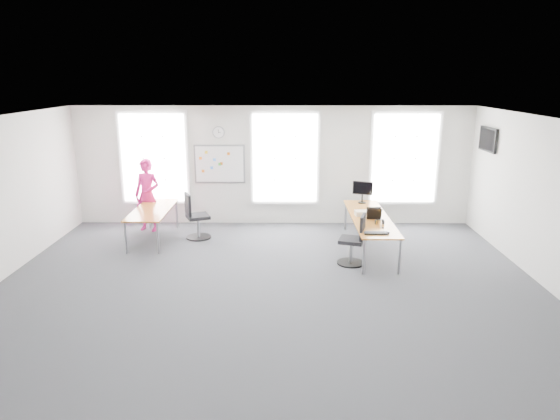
{
  "coord_description": "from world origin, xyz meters",
  "views": [
    {
      "loc": [
        0.28,
        -8.46,
        3.71
      ],
      "look_at": [
        0.2,
        1.2,
        1.1
      ],
      "focal_mm": 32.0,
      "sensor_mm": 36.0,
      "label": 1
    }
  ],
  "objects_px": {
    "person": "(147,195)",
    "keyboard": "(376,233)",
    "chair_left": "(195,219)",
    "desk_right": "(370,219)",
    "chair_right": "(354,243)",
    "headphones": "(379,222)",
    "monitor": "(363,190)",
    "desk_left": "(152,212)"
  },
  "relations": [
    {
      "from": "keyboard",
      "to": "desk_left",
      "type": "bearing_deg",
      "value": 162.63
    },
    {
      "from": "keyboard",
      "to": "monitor",
      "type": "relative_size",
      "value": 0.84
    },
    {
      "from": "desk_right",
      "to": "person",
      "type": "xyz_separation_m",
      "value": [
        -5.21,
        1.36,
        0.2
      ]
    },
    {
      "from": "person",
      "to": "keyboard",
      "type": "relative_size",
      "value": 3.97
    },
    {
      "from": "chair_right",
      "to": "person",
      "type": "relative_size",
      "value": 0.59
    },
    {
      "from": "chair_right",
      "to": "chair_left",
      "type": "bearing_deg",
      "value": -98.38
    },
    {
      "from": "chair_left",
      "to": "monitor",
      "type": "xyz_separation_m",
      "value": [
        3.96,
        0.49,
        0.58
      ]
    },
    {
      "from": "desk_right",
      "to": "monitor",
      "type": "distance_m",
      "value": 1.28
    },
    {
      "from": "desk_left",
      "to": "keyboard",
      "type": "distance_m",
      "value": 5.15
    },
    {
      "from": "person",
      "to": "chair_left",
      "type": "bearing_deg",
      "value": -11.51
    },
    {
      "from": "desk_right",
      "to": "desk_left",
      "type": "bearing_deg",
      "value": 173.01
    },
    {
      "from": "desk_right",
      "to": "keyboard",
      "type": "xyz_separation_m",
      "value": [
        -0.09,
        -1.21,
        0.06
      ]
    },
    {
      "from": "chair_right",
      "to": "desk_left",
      "type": "bearing_deg",
      "value": -91.98
    },
    {
      "from": "desk_right",
      "to": "chair_right",
      "type": "distance_m",
      "value": 1.05
    },
    {
      "from": "chair_left",
      "to": "headphones",
      "type": "bearing_deg",
      "value": -130.83
    },
    {
      "from": "chair_left",
      "to": "person",
      "type": "height_order",
      "value": "person"
    },
    {
      "from": "headphones",
      "to": "monitor",
      "type": "height_order",
      "value": "monitor"
    },
    {
      "from": "chair_right",
      "to": "chair_left",
      "type": "relative_size",
      "value": 0.96
    },
    {
      "from": "desk_left",
      "to": "person",
      "type": "height_order",
      "value": "person"
    },
    {
      "from": "chair_right",
      "to": "keyboard",
      "type": "xyz_separation_m",
      "value": [
        0.36,
        -0.29,
        0.29
      ]
    },
    {
      "from": "person",
      "to": "chair_right",
      "type": "bearing_deg",
      "value": -10.41
    },
    {
      "from": "desk_right",
      "to": "chair_left",
      "type": "relative_size",
      "value": 2.78
    },
    {
      "from": "desk_right",
      "to": "chair_right",
      "type": "relative_size",
      "value": 2.91
    },
    {
      "from": "desk_left",
      "to": "chair_right",
      "type": "height_order",
      "value": "chair_right"
    },
    {
      "from": "chair_left",
      "to": "headphones",
      "type": "relative_size",
      "value": 5.76
    },
    {
      "from": "chair_left",
      "to": "headphones",
      "type": "xyz_separation_m",
      "value": [
        4.04,
        -1.29,
        0.31
      ]
    },
    {
      "from": "chair_left",
      "to": "person",
      "type": "distance_m",
      "value": 1.47
    },
    {
      "from": "monitor",
      "to": "chair_left",
      "type": "bearing_deg",
      "value": -153.99
    },
    {
      "from": "chair_left",
      "to": "person",
      "type": "relative_size",
      "value": 0.61
    },
    {
      "from": "desk_left",
      "to": "person",
      "type": "distance_m",
      "value": 0.85
    },
    {
      "from": "chair_right",
      "to": "chair_left",
      "type": "height_order",
      "value": "chair_left"
    },
    {
      "from": "monitor",
      "to": "desk_left",
      "type": "bearing_deg",
      "value": -153.88
    },
    {
      "from": "chair_right",
      "to": "person",
      "type": "distance_m",
      "value": 5.29
    },
    {
      "from": "desk_right",
      "to": "monitor",
      "type": "height_order",
      "value": "monitor"
    },
    {
      "from": "desk_left",
      "to": "keyboard",
      "type": "relative_size",
      "value": 4.53
    },
    {
      "from": "monitor",
      "to": "headphones",
      "type": "bearing_deg",
      "value": -68.42
    },
    {
      "from": "chair_right",
      "to": "monitor",
      "type": "distance_m",
      "value": 2.27
    },
    {
      "from": "desk_left",
      "to": "keyboard",
      "type": "height_order",
      "value": "keyboard"
    },
    {
      "from": "person",
      "to": "headphones",
      "type": "xyz_separation_m",
      "value": [
        5.31,
        -1.92,
        -0.1
      ]
    },
    {
      "from": "headphones",
      "to": "desk_right",
      "type": "bearing_deg",
      "value": 92.46
    },
    {
      "from": "person",
      "to": "keyboard",
      "type": "distance_m",
      "value": 5.73
    },
    {
      "from": "desk_left",
      "to": "person",
      "type": "xyz_separation_m",
      "value": [
        -0.3,
        0.76,
        0.21
      ]
    }
  ]
}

